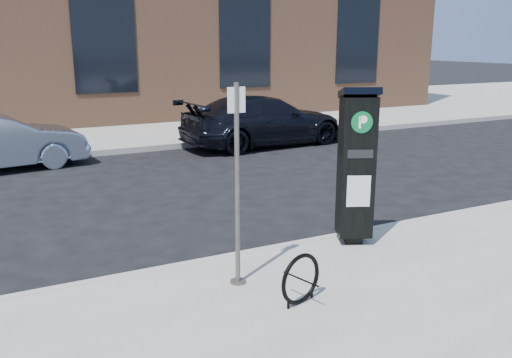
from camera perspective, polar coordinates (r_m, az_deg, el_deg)
ground at (r=7.73m, az=3.97°, el=-7.70°), size 120.00×120.00×0.00m
sidewalk_far at (r=20.68m, az=-16.29°, el=5.90°), size 60.00×12.00×0.15m
curb_near at (r=7.69m, az=4.05°, el=-7.23°), size 60.00×0.12×0.16m
curb_far at (r=14.91m, az=-11.93°, el=3.10°), size 60.00×0.12×0.16m
building at (r=23.47m, az=-18.45°, el=16.66°), size 28.00×10.05×8.25m
parking_kiosk at (r=7.49m, az=10.51°, el=1.51°), size 0.63×0.61×2.17m
sign_pole at (r=6.06m, az=-2.00°, el=-0.94°), size 0.20×0.19×2.32m
bike_rack at (r=5.89m, az=4.73°, el=-10.48°), size 0.56×0.20×0.57m
car_dark at (r=15.44m, az=0.86°, el=6.16°), size 5.01×2.37×1.41m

